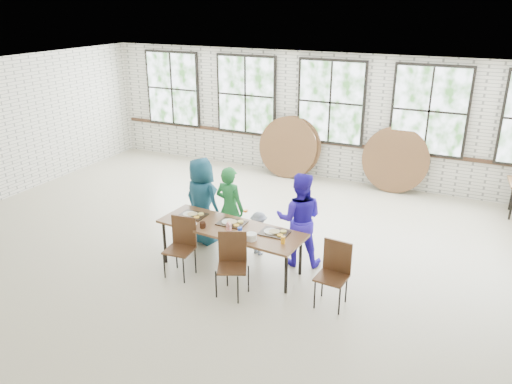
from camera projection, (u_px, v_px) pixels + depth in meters
room at (331, 104)px, 11.59m from camera, size 12.00×12.00×12.00m
dining_table at (231, 230)px, 7.92m from camera, size 2.46×0.99×0.74m
chair_near_left at (182, 241)px, 7.83m from camera, size 0.46×0.44×0.95m
chair_near_right at (232, 258)px, 7.32m from camera, size 0.55×0.54×0.95m
chair_spare at (334, 268)px, 7.05m from camera, size 0.45×0.44×0.95m
adult_teal at (202, 201)px, 8.80m from camera, size 0.87×0.68×1.57m
adult_green at (230, 208)px, 8.59m from camera, size 0.58×0.42×1.50m
toddler at (259, 233)px, 8.50m from camera, size 0.56×0.42×0.77m
adult_blue at (299, 219)px, 8.06m from camera, size 0.91×0.79×1.58m
tabletop_clutter at (234, 227)px, 7.82m from camera, size 2.00×0.63×0.11m
round_tops_leaning at (323, 151)px, 11.86m from camera, size 4.07×0.45×1.48m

